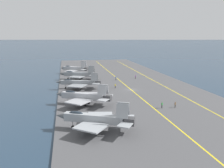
# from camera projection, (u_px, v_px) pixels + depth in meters

# --- Properties ---
(ground_plane) EXTENTS (2000.00, 2000.00, 0.00)m
(ground_plane) POSITION_uv_depth(u_px,v_px,m) (131.00, 91.00, 85.64)
(ground_plane) COLOR #23384C
(carrier_deck) EXTENTS (212.83, 51.53, 0.40)m
(carrier_deck) POSITION_uv_depth(u_px,v_px,m) (131.00, 90.00, 85.60)
(carrier_deck) COLOR #4C4C4F
(carrier_deck) RESTS_ON ground
(deck_stripe_foul_line) EXTENTS (191.52, 3.66, 0.01)m
(deck_stripe_foul_line) POSITION_uv_depth(u_px,v_px,m) (168.00, 88.00, 88.26)
(deck_stripe_foul_line) COLOR yellow
(deck_stripe_foul_line) RESTS_ON carrier_deck
(deck_stripe_centerline) EXTENTS (191.54, 0.36, 0.01)m
(deck_stripe_centerline) POSITION_uv_depth(u_px,v_px,m) (131.00, 90.00, 85.56)
(deck_stripe_centerline) COLOR yellow
(deck_stripe_centerline) RESTS_ON carrier_deck
(parked_jet_nearest) EXTENTS (12.38, 16.89, 6.28)m
(parked_jet_nearest) POSITION_uv_depth(u_px,v_px,m) (96.00, 118.00, 48.82)
(parked_jet_nearest) COLOR #9EA3A8
(parked_jet_nearest) RESTS_ON carrier_deck
(parked_jet_second) EXTENTS (13.82, 16.60, 6.14)m
(parked_jet_second) POSITION_uv_depth(u_px,v_px,m) (84.00, 96.00, 66.90)
(parked_jet_second) COLOR #A8AAAF
(parked_jet_second) RESTS_ON carrier_deck
(parked_jet_third) EXTENTS (13.48, 16.91, 5.85)m
(parked_jet_third) POSITION_uv_depth(u_px,v_px,m) (79.00, 82.00, 86.98)
(parked_jet_third) COLOR gray
(parked_jet_third) RESTS_ON carrier_deck
(parked_jet_fourth) EXTENTS (12.87, 17.15, 6.24)m
(parked_jet_fourth) POSITION_uv_depth(u_px,v_px,m) (79.00, 74.00, 105.28)
(parked_jet_fourth) COLOR gray
(parked_jet_fourth) RESTS_ON carrier_deck
(parked_jet_fifth) EXTENTS (12.72, 15.31, 6.60)m
(parked_jet_fifth) POSITION_uv_depth(u_px,v_px,m) (74.00, 69.00, 121.92)
(parked_jet_fifth) COLOR #A8AAAF
(parked_jet_fifth) RESTS_ON carrier_deck
(crew_green_vest) EXTENTS (0.45, 0.46, 1.72)m
(crew_green_vest) POSITION_uv_depth(u_px,v_px,m) (162.00, 105.00, 64.09)
(crew_green_vest) COLOR #232328
(crew_green_vest) RESTS_ON carrier_deck
(crew_brown_vest) EXTENTS (0.44, 0.46, 1.64)m
(crew_brown_vest) POSITION_uv_depth(u_px,v_px,m) (175.00, 104.00, 64.60)
(crew_brown_vest) COLOR #383328
(crew_brown_vest) RESTS_ON carrier_deck
(crew_yellow_vest) EXTENTS (0.42, 0.46, 1.68)m
(crew_yellow_vest) POSITION_uv_depth(u_px,v_px,m) (115.00, 86.00, 88.24)
(crew_yellow_vest) COLOR #232328
(crew_yellow_vest) RESTS_ON carrier_deck
(crew_blue_vest) EXTENTS (0.46, 0.43, 1.80)m
(crew_blue_vest) POSITION_uv_depth(u_px,v_px,m) (116.00, 78.00, 104.12)
(crew_blue_vest) COLOR #232328
(crew_blue_vest) RESTS_ON carrier_deck
(crew_purple_vest) EXTENTS (0.39, 0.27, 1.71)m
(crew_purple_vest) POSITION_uv_depth(u_px,v_px,m) (136.00, 77.00, 106.79)
(crew_purple_vest) COLOR #383328
(crew_purple_vest) RESTS_ON carrier_deck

